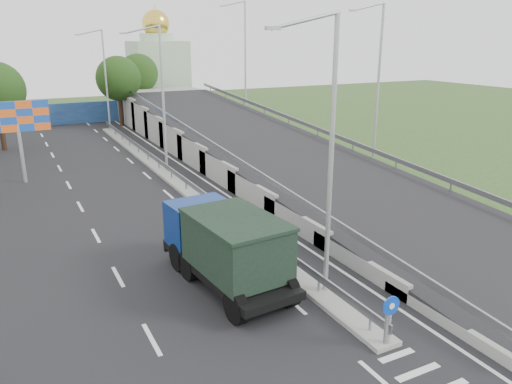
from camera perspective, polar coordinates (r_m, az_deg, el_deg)
road_surface at (r=30.40m, az=-12.66°, el=-1.27°), size 26.00×90.00×0.04m
median at (r=34.83m, az=-9.61°, el=1.45°), size 1.00×44.00×0.20m
overpass_ramp at (r=37.28m, az=1.34°, el=5.34°), size 10.00×50.00×3.50m
median_guardrail at (r=34.67m, az=-9.66°, el=2.48°), size 0.09×44.00×0.71m
sign_bollard at (r=16.53m, az=14.92°, el=-13.92°), size 0.64×0.23×1.67m
lamp_post_near at (r=17.64m, az=8.14°, el=5.23°), size 2.74×0.18×10.08m
lamp_post_mid at (r=35.70m, az=-10.90°, el=11.11°), size 2.74×0.18×10.08m
lamp_post_far at (r=55.11m, az=-17.02°, el=12.73°), size 2.74×0.18×10.08m
blue_wall at (r=60.92m, az=-21.53°, el=8.27°), size 30.00×0.50×2.40m
church at (r=71.04m, az=-11.11°, el=13.59°), size 7.00×7.00×13.80m
billboard at (r=36.46m, az=-25.63°, el=7.29°), size 4.00×0.24×5.50m
tree_median_far at (r=57.48m, az=-15.46°, el=12.38°), size 4.80×4.80×7.60m
tree_ramp_far at (r=65.18m, az=-13.28°, el=13.04°), size 4.80×4.80×7.60m
dump_truck at (r=19.64m, az=-3.54°, el=-5.96°), size 3.17×7.17×3.07m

